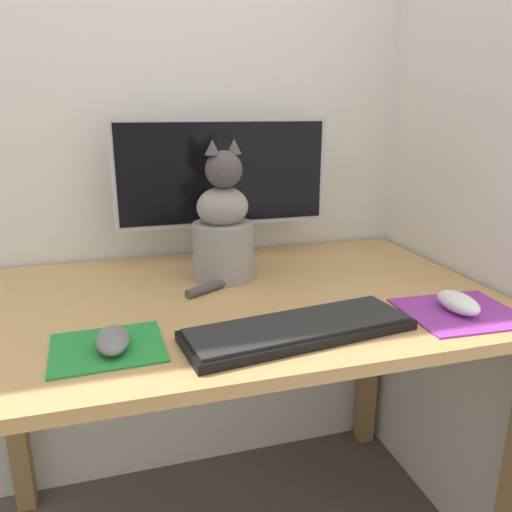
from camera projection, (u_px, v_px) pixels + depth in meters
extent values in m
cube|color=silver|center=(194.00, 56.00, 1.32)|extent=(7.00, 0.04, 2.50)
cube|color=silver|center=(493.00, 47.00, 1.13)|extent=(0.04, 7.00, 2.50)
cube|color=tan|center=(232.00, 301.00, 1.12)|extent=(1.17, 0.73, 0.02)
cube|color=olive|center=(12.00, 401.00, 1.37)|extent=(0.05, 0.05, 0.69)
cube|color=olive|center=(370.00, 349.00, 1.66)|extent=(0.05, 0.05, 0.69)
cylinder|color=#B2B2B7|center=(225.00, 259.00, 1.37)|extent=(0.17, 0.17, 0.01)
cylinder|color=#B2B2B7|center=(224.00, 241.00, 1.36)|extent=(0.04, 0.04, 0.09)
cube|color=#B2B2B7|center=(223.00, 172.00, 1.30)|extent=(0.57, 0.02, 0.28)
cube|color=black|center=(224.00, 173.00, 1.29)|extent=(0.54, 0.00, 0.26)
cube|color=black|center=(299.00, 330.00, 0.92)|extent=(0.45, 0.20, 0.02)
cube|color=black|center=(299.00, 324.00, 0.92)|extent=(0.43, 0.18, 0.01)
cube|color=#238438|center=(108.00, 348.00, 0.87)|extent=(0.20, 0.18, 0.00)
cube|color=purple|center=(460.00, 312.00, 1.02)|extent=(0.23, 0.21, 0.00)
ellipsoid|color=slate|center=(113.00, 340.00, 0.86)|extent=(0.06, 0.11, 0.03)
ellipsoid|color=white|center=(458.00, 303.00, 1.01)|extent=(0.06, 0.11, 0.04)
cylinder|color=gray|center=(223.00, 251.00, 1.21)|extent=(0.17, 0.17, 0.14)
ellipsoid|color=gray|center=(223.00, 207.00, 1.18)|extent=(0.14, 0.13, 0.10)
sphere|color=#474242|center=(224.00, 169.00, 1.15)|extent=(0.10, 0.10, 0.09)
cone|color=#474242|center=(212.00, 147.00, 1.12)|extent=(0.04, 0.04, 0.03)
cone|color=#474242|center=(234.00, 146.00, 1.14)|extent=(0.04, 0.04, 0.03)
cylinder|color=#474242|center=(220.00, 284.00, 1.16)|extent=(0.18, 0.11, 0.02)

